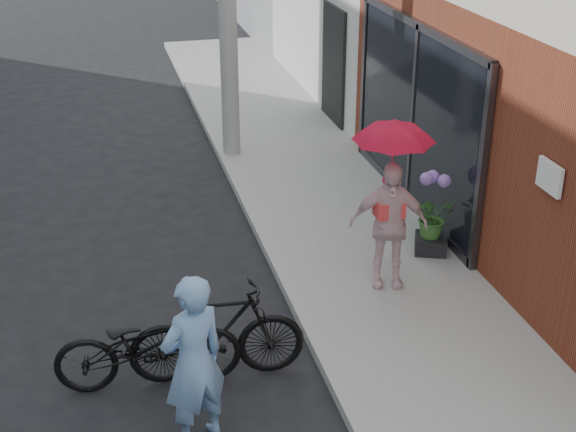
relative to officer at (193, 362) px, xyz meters
name	(u,v)px	position (x,y,z in m)	size (l,w,h in m)	color
ground	(235,394)	(0.43, 0.53, -0.81)	(80.00, 80.00, 0.00)	black
sidewalk	(373,263)	(2.53, 2.53, -0.75)	(2.20, 24.00, 0.12)	gray
curb	(281,275)	(1.37, 2.53, -0.75)	(0.12, 24.00, 0.12)	#9E9E99
officer	(193,362)	(0.00, 0.00, 0.00)	(0.59, 0.39, 1.63)	#759FD0
bike_left	(148,344)	(-0.32, 0.88, -0.35)	(0.61, 1.75, 0.92)	black
bike_right	(217,333)	(0.33, 0.84, -0.31)	(0.48, 1.69, 1.01)	black
kimono_woman	(388,225)	(2.46, 1.96, 0.05)	(0.87, 0.36, 1.48)	silver
parasol	(394,130)	(2.46, 1.96, 1.16)	(0.84, 0.84, 0.74)	#E91B45
planter	(431,244)	(3.28, 2.56, -0.59)	(0.38, 0.38, 0.20)	black
potted_plant	(433,217)	(3.28, 2.56, -0.22)	(0.49, 0.42, 0.54)	#386D2B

